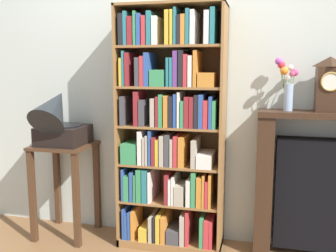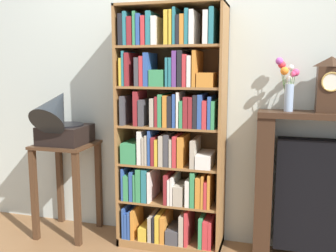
{
  "view_description": "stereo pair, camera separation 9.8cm",
  "coord_description": "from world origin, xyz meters",
  "px_view_note": "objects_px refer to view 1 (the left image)",
  "views": [
    {
      "loc": [
        0.65,
        -2.62,
        1.37
      ],
      "look_at": [
        -0.03,
        0.08,
        0.93
      ],
      "focal_mm": 40.18,
      "sensor_mm": 36.0,
      "label": 1
    },
    {
      "loc": [
        0.75,
        -2.59,
        1.37
      ],
      "look_at": [
        -0.03,
        0.08,
        0.93
      ],
      "focal_mm": 40.18,
      "sensor_mm": 36.0,
      "label": 2
    }
  ],
  "objects_px": {
    "mantel_clock": "(329,84)",
    "side_table_left": "(65,172)",
    "flower_vase": "(287,83)",
    "gramophone": "(58,119)",
    "fireplace_mantel": "(328,188)",
    "bookshelf": "(170,133)"
  },
  "relations": [
    {
      "from": "gramophone",
      "to": "flower_vase",
      "type": "bearing_deg",
      "value": 6.0
    },
    {
      "from": "fireplace_mantel",
      "to": "mantel_clock",
      "type": "xyz_separation_m",
      "value": [
        -0.04,
        -0.02,
        0.73
      ]
    },
    {
      "from": "side_table_left",
      "to": "gramophone",
      "type": "bearing_deg",
      "value": -90.0
    },
    {
      "from": "fireplace_mantel",
      "to": "mantel_clock",
      "type": "height_order",
      "value": "mantel_clock"
    },
    {
      "from": "side_table_left",
      "to": "flower_vase",
      "type": "distance_m",
      "value": 1.84
    },
    {
      "from": "side_table_left",
      "to": "gramophone",
      "type": "relative_size",
      "value": 1.47
    },
    {
      "from": "fireplace_mantel",
      "to": "flower_vase",
      "type": "bearing_deg",
      "value": -178.84
    },
    {
      "from": "side_table_left",
      "to": "fireplace_mantel",
      "type": "height_order",
      "value": "fireplace_mantel"
    },
    {
      "from": "side_table_left",
      "to": "gramophone",
      "type": "distance_m",
      "value": 0.45
    },
    {
      "from": "mantel_clock",
      "to": "side_table_left",
      "type": "bearing_deg",
      "value": -177.36
    },
    {
      "from": "gramophone",
      "to": "flower_vase",
      "type": "distance_m",
      "value": 1.72
    },
    {
      "from": "mantel_clock",
      "to": "flower_vase",
      "type": "height_order",
      "value": "mantel_clock"
    },
    {
      "from": "bookshelf",
      "to": "fireplace_mantel",
      "type": "height_order",
      "value": "bookshelf"
    },
    {
      "from": "side_table_left",
      "to": "mantel_clock",
      "type": "bearing_deg",
      "value": 2.64
    },
    {
      "from": "gramophone",
      "to": "bookshelf",
      "type": "bearing_deg",
      "value": 7.06
    },
    {
      "from": "fireplace_mantel",
      "to": "bookshelf",
      "type": "bearing_deg",
      "value": -176.14
    },
    {
      "from": "bookshelf",
      "to": "side_table_left",
      "type": "relative_size",
      "value": 2.38
    },
    {
      "from": "bookshelf",
      "to": "flower_vase",
      "type": "height_order",
      "value": "bookshelf"
    },
    {
      "from": "fireplace_mantel",
      "to": "flower_vase",
      "type": "relative_size",
      "value": 2.88
    },
    {
      "from": "side_table_left",
      "to": "flower_vase",
      "type": "xyz_separation_m",
      "value": [
        1.69,
        0.11,
        0.73
      ]
    },
    {
      "from": "gramophone",
      "to": "flower_vase",
      "type": "relative_size",
      "value": 1.4
    },
    {
      "from": "flower_vase",
      "to": "mantel_clock",
      "type": "bearing_deg",
      "value": -3.32
    }
  ]
}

